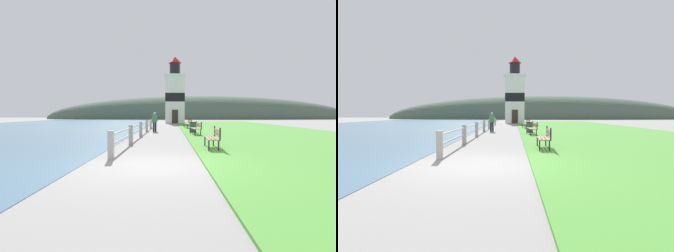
{
  "view_description": "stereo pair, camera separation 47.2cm",
  "coord_description": "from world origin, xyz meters",
  "views": [
    {
      "loc": [
        0.54,
        -7.38,
        1.49
      ],
      "look_at": [
        0.3,
        16.98,
        0.3
      ],
      "focal_mm": 28.0,
      "sensor_mm": 36.0,
      "label": 1
    },
    {
      "loc": [
        1.01,
        -7.37,
        1.49
      ],
      "look_at": [
        0.3,
        16.98,
        0.3
      ],
      "focal_mm": 28.0,
      "sensor_mm": 36.0,
      "label": 2
    }
  ],
  "objects": [
    {
      "name": "ground_plane",
      "position": [
        0.0,
        0.0,
        0.0
      ],
      "size": [
        160.0,
        160.0,
        0.0
      ],
      "primitive_type": "plane",
      "color": "gray"
    },
    {
      "name": "water_strip",
      "position": [
        -13.99,
        15.54,
        0.01
      ],
      "size": [
        24.0,
        74.61,
        0.01
      ],
      "color": "#476B84",
      "rests_on": "ground_plane"
    },
    {
      "name": "park_bench_near",
      "position": [
        2.29,
        3.27,
        0.54
      ],
      "size": [
        0.53,
        1.63,
        0.94
      ],
      "rotation": [
        0.0,
        0.0,
        3.11
      ],
      "color": "#846B51",
      "rests_on": "ground_plane"
    },
    {
      "name": "distant_hillside",
      "position": [
        8.0,
        61.09,
        0.0
      ],
      "size": [
        80.0,
        16.0,
        12.0
      ],
      "color": "#475B4C",
      "rests_on": "ground_plane"
    },
    {
      "name": "person_strolling",
      "position": [
        -0.74,
        13.52,
        0.85
      ],
      "size": [
        0.44,
        0.37,
        1.57
      ],
      "rotation": [
        0.0,
        0.0,
        2.08
      ],
      "color": "#28282D",
      "rests_on": "ground_plane"
    },
    {
      "name": "park_bench_far",
      "position": [
        2.25,
        17.75,
        0.54
      ],
      "size": [
        0.64,
        1.99,
        0.94
      ],
      "rotation": [
        0.0,
        0.0,
        3.23
      ],
      "color": "#846B51",
      "rests_on": "ground_plane"
    },
    {
      "name": "grass_verge",
      "position": [
        7.49,
        15.54,
        0.03
      ],
      "size": [
        12.0,
        46.63,
        0.06
      ],
      "color": "#4C8E38",
      "rests_on": "ground_plane"
    },
    {
      "name": "seawall_railing",
      "position": [
        -1.39,
        13.71,
        0.54
      ],
      "size": [
        0.18,
        25.6,
        0.92
      ],
      "color": "#A8A399",
      "rests_on": "ground_plane"
    },
    {
      "name": "lighthouse",
      "position": [
        1.17,
        31.99,
        4.18
      ],
      "size": [
        3.22,
        3.22,
        9.92
      ],
      "color": "white",
      "rests_on": "ground_plane"
    },
    {
      "name": "park_bench_midway",
      "position": [
        2.29,
        10.23,
        0.54
      ],
      "size": [
        0.62,
        1.98,
        0.94
      ],
      "rotation": [
        0.0,
        0.0,
        3.22
      ],
      "color": "#846B51",
      "rests_on": "ground_plane"
    },
    {
      "name": "trash_bin",
      "position": [
        2.21,
        12.29,
        0.42
      ],
      "size": [
        0.54,
        0.54,
        0.84
      ],
      "color": "#2D5138",
      "rests_on": "ground_plane"
    }
  ]
}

